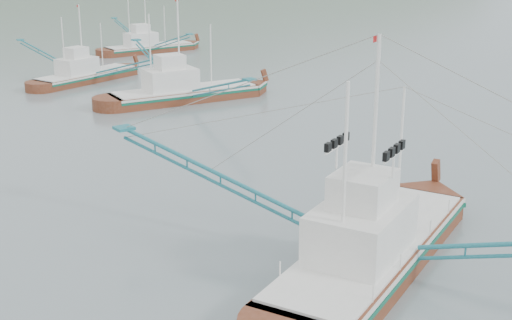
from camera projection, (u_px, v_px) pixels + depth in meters
ground at (327, 253)px, 34.61m from camera, size 1200.00×1200.00×0.00m
main_boat at (373, 220)px, 32.26m from camera, size 16.33×27.36×11.69m
bg_boat_far at (85, 66)px, 74.86m from camera, size 12.21×20.77×8.68m
bg_boat_right at (183, 85)px, 66.06m from camera, size 14.18×25.04×10.17m
bg_boat_extra at (148, 43)px, 94.02m from camera, size 11.84×21.44×8.68m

